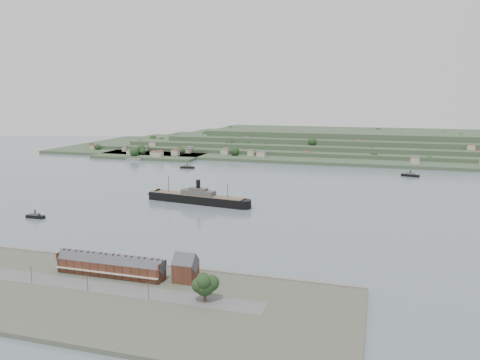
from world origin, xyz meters
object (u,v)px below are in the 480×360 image
(tugboat, at_px, (35,216))
(steamship, at_px, (194,198))
(gabled_building, at_px, (186,268))
(fig_tree, at_px, (205,284))
(terrace_row, at_px, (111,266))

(tugboat, bearing_deg, steamship, 40.41)
(gabled_building, height_order, fig_tree, gabled_building)
(gabled_building, distance_m, fig_tree, 24.72)
(gabled_building, bearing_deg, terrace_row, -173.88)
(terrace_row, distance_m, fig_tree, 56.08)
(steamship, distance_m, fig_tree, 191.91)
(fig_tree, bearing_deg, gabled_building, 132.54)
(gabled_building, xyz_separation_m, fig_tree, (16.69, -18.19, 1.44))
(terrace_row, height_order, fig_tree, fig_tree)
(tugboat, bearing_deg, gabled_building, -27.76)
(steamship, bearing_deg, gabled_building, -69.20)
(steamship, bearing_deg, fig_tree, -66.47)
(gabled_building, relative_size, steamship, 0.14)
(gabled_building, height_order, tugboat, gabled_building)
(terrace_row, relative_size, fig_tree, 4.45)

